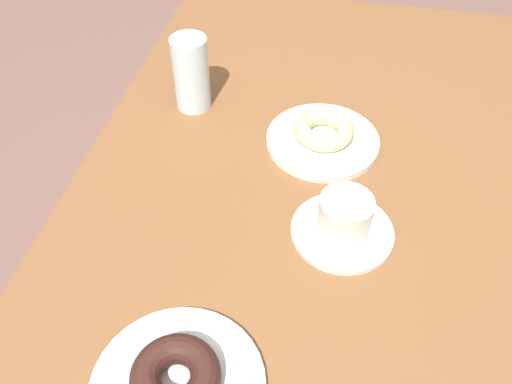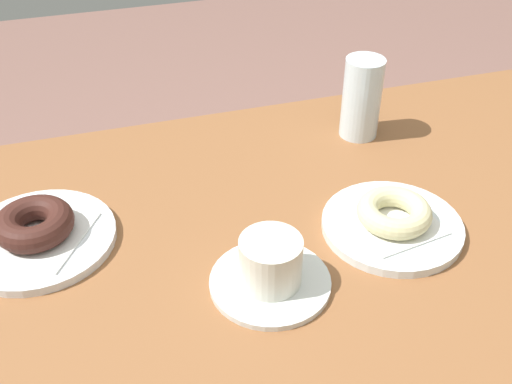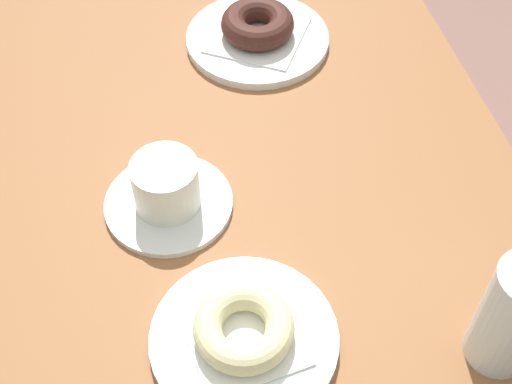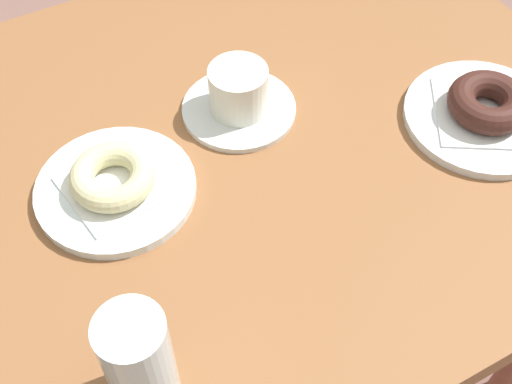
{
  "view_description": "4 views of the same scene",
  "coord_description": "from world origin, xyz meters",
  "px_view_note": "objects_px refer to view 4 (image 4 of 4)",
  "views": [
    {
      "loc": [
        -0.65,
        -0.03,
        1.34
      ],
      "look_at": [
        -0.09,
        0.09,
        0.74
      ],
      "focal_mm": 37.93,
      "sensor_mm": 36.0,
      "label": 1
    },
    {
      "loc": [
        -0.3,
        -0.56,
        1.27
      ],
      "look_at": [
        -0.11,
        0.08,
        0.76
      ],
      "focal_mm": 42.54,
      "sensor_mm": 36.0,
      "label": 2
    },
    {
      "loc": [
        0.41,
        -0.06,
        1.39
      ],
      "look_at": [
        -0.09,
        0.05,
        0.76
      ],
      "focal_mm": 50.06,
      "sensor_mm": 36.0,
      "label": 3
    },
    {
      "loc": [
        0.16,
        0.53,
        1.37
      ],
      "look_at": [
        -0.08,
        0.1,
        0.74
      ],
      "focal_mm": 47.49,
      "sensor_mm": 36.0,
      "label": 4
    }
  ],
  "objects_px": {
    "donut_chocolate_ring": "(488,102)",
    "plate_sugar_ring": "(116,190)",
    "coffee_cup": "(239,95)",
    "plate_chocolate_ring": "(483,117)",
    "donut_sugar_ring": "(113,177)",
    "water_glass": "(139,362)"
  },
  "relations": [
    {
      "from": "donut_chocolate_ring",
      "to": "plate_sugar_ring",
      "type": "xyz_separation_m",
      "value": [
        0.47,
        -0.12,
        -0.03
      ]
    },
    {
      "from": "plate_sugar_ring",
      "to": "coffee_cup",
      "type": "height_order",
      "value": "coffee_cup"
    },
    {
      "from": "donut_chocolate_ring",
      "to": "water_glass",
      "type": "xyz_separation_m",
      "value": [
        0.54,
        0.13,
        0.04
      ]
    },
    {
      "from": "plate_chocolate_ring",
      "to": "plate_sugar_ring",
      "type": "height_order",
      "value": "same"
    },
    {
      "from": "water_glass",
      "to": "coffee_cup",
      "type": "height_order",
      "value": "water_glass"
    },
    {
      "from": "donut_chocolate_ring",
      "to": "coffee_cup",
      "type": "xyz_separation_m",
      "value": [
        0.28,
        -0.17,
        -0.0
      ]
    },
    {
      "from": "donut_chocolate_ring",
      "to": "water_glass",
      "type": "bearing_deg",
      "value": 13.99
    },
    {
      "from": "plate_chocolate_ring",
      "to": "water_glass",
      "type": "bearing_deg",
      "value": 13.99
    },
    {
      "from": "plate_chocolate_ring",
      "to": "coffee_cup",
      "type": "height_order",
      "value": "coffee_cup"
    },
    {
      "from": "donut_chocolate_ring",
      "to": "donut_sugar_ring",
      "type": "height_order",
      "value": "donut_chocolate_ring"
    },
    {
      "from": "plate_sugar_ring",
      "to": "donut_sugar_ring",
      "type": "bearing_deg",
      "value": 0.0
    },
    {
      "from": "coffee_cup",
      "to": "water_glass",
      "type": "bearing_deg",
      "value": 49.4
    },
    {
      "from": "donut_sugar_ring",
      "to": "coffee_cup",
      "type": "height_order",
      "value": "coffee_cup"
    },
    {
      "from": "coffee_cup",
      "to": "plate_chocolate_ring",
      "type": "bearing_deg",
      "value": 148.66
    },
    {
      "from": "coffee_cup",
      "to": "plate_sugar_ring",
      "type": "bearing_deg",
      "value": 15.0
    },
    {
      "from": "plate_chocolate_ring",
      "to": "water_glass",
      "type": "distance_m",
      "value": 0.56
    },
    {
      "from": "plate_chocolate_ring",
      "to": "donut_sugar_ring",
      "type": "height_order",
      "value": "donut_sugar_ring"
    },
    {
      "from": "plate_chocolate_ring",
      "to": "plate_sugar_ring",
      "type": "bearing_deg",
      "value": -13.8
    },
    {
      "from": "donut_chocolate_ring",
      "to": "water_glass",
      "type": "distance_m",
      "value": 0.55
    },
    {
      "from": "coffee_cup",
      "to": "donut_sugar_ring",
      "type": "bearing_deg",
      "value": 15.0
    },
    {
      "from": "donut_sugar_ring",
      "to": "water_glass",
      "type": "xyz_separation_m",
      "value": [
        0.06,
        0.25,
        0.04
      ]
    },
    {
      "from": "water_glass",
      "to": "donut_chocolate_ring",
      "type": "bearing_deg",
      "value": -166.01
    }
  ]
}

